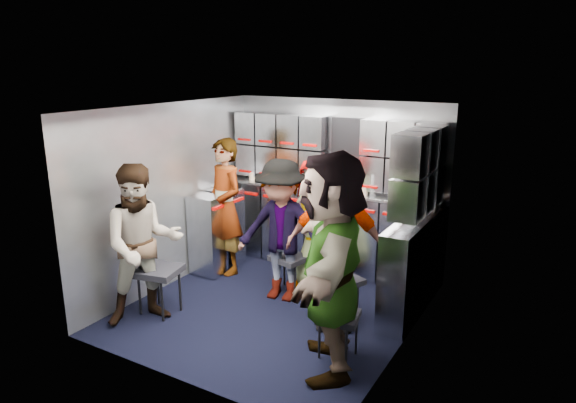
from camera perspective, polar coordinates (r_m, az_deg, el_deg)
The scene contains 29 objects.
floor at distance 5.59m, azimuth -1.41°, elevation -11.67°, with size 3.00×3.00×0.00m, color black.
wall_back at distance 6.48m, azimuth 5.47°, elevation 1.97°, with size 2.80×0.04×2.10m, color gray.
wall_left at distance 6.03m, azimuth -12.91°, elevation 0.63°, with size 0.04×3.00×2.10m, color gray.
wall_right at distance 4.65m, azimuth 13.40°, elevation -3.71°, with size 0.04×3.00×2.10m, color gray.
ceiling at distance 5.00m, azimuth -1.57°, elevation 10.32°, with size 2.80×3.00×0.02m, color silver.
cart_bank_back at distance 6.45m, azimuth 4.56°, elevation -3.21°, with size 2.68×0.38×0.99m, color #A1A6B1.
cart_bank_left at distance 6.46m, azimuth -7.88°, elevation -3.28°, with size 0.38×0.76×0.99m, color #A1A6B1.
counter at distance 6.30m, azimuth 4.66°, elevation 1.28°, with size 2.68×0.42×0.03m, color #B3B5BA.
locker_bank_back at distance 6.26m, azimuth 4.99°, elevation 5.62°, with size 2.68×0.28×0.82m, color #A1A6B1.
locker_bank_right at distance 5.23m, azimuth 14.38°, elevation 3.31°, with size 0.28×1.00×0.82m, color #A1A6B1.
right_cabinet at distance 5.42m, azimuth 13.40°, elevation -7.16°, with size 0.28×1.20×1.00m, color #A1A6B1.
coffee_niche at distance 6.25m, azimuth 6.72°, elevation 5.36°, with size 0.46×0.16×0.84m, color black, non-canonical shape.
red_latch_strip at distance 6.16m, azimuth 3.83°, elevation -0.32°, with size 2.60×0.02×0.03m, color #9F0402.
jump_seat_near_left at distance 5.47m, azimuth -14.19°, elevation -7.71°, with size 0.50×0.48×0.50m.
jump_seat_mid_left at distance 5.79m, azimuth 0.16°, elevation -6.49°, with size 0.44×0.42×0.43m.
jump_seat_center at distance 6.03m, azimuth 3.91°, elevation -5.62°, with size 0.47×0.45×0.44m.
jump_seat_mid_right at distance 5.26m, azimuth 5.96°, elevation -8.91°, with size 0.47×0.46×0.43m.
jump_seat_near_right at distance 4.61m, azimuth 5.63°, elevation -12.85°, with size 0.41×0.39×0.41m.
attendant_standing at distance 6.27m, azimuth -7.02°, elevation -0.58°, with size 0.61×0.40×1.67m, color black.
attendant_arc_a at distance 5.22m, azimuth -15.82°, elevation -4.64°, with size 0.78×0.61×1.61m, color black.
attendant_arc_b at distance 5.51m, azimuth -0.77°, elevation -3.27°, with size 1.01×0.58×1.56m, color black.
attendant_arc_c at distance 5.75m, azimuth 3.18°, elevation -2.65°, with size 0.75×0.49×1.53m, color black.
attendant_arc_d at distance 4.95m, azimuth 5.24°, elevation -5.16°, with size 0.95×0.39×1.62m, color black.
attendant_arc_e at distance 4.22m, azimuth 4.80°, elevation -6.95°, with size 1.74×0.55×1.88m, color black.
bottle_left at distance 6.45m, azimuth 0.58°, elevation 3.01°, with size 0.07×0.07×0.27m, color white.
bottle_mid at distance 6.27m, azimuth 3.73°, elevation 2.55°, with size 0.07×0.07×0.25m, color white.
bottle_right at distance 6.01m, azimuth 9.45°, elevation 1.82°, with size 0.07×0.07×0.25m, color white.
cup_left at distance 6.77m, azimuth -4.01°, elevation 2.83°, with size 0.08×0.08×0.10m, color #CFB791.
cup_right at distance 6.06m, azimuth 8.43°, elevation 1.19°, with size 0.09×0.09×0.09m, color #CFB791.
Camera 1 is at (2.62, -4.24, 2.52)m, focal length 32.00 mm.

